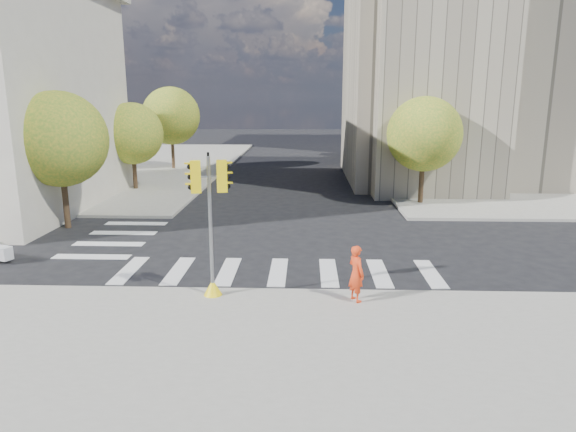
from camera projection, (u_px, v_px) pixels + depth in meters
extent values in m
plane|color=black|center=(283.00, 255.00, 20.29)|extent=(160.00, 160.00, 0.00)
cube|color=gray|center=(257.00, 429.00, 9.57)|extent=(30.00, 14.00, 0.15)
cube|color=gray|center=(525.00, 167.00, 44.88)|extent=(28.00, 40.00, 0.15)
cube|color=gray|center=(75.00, 165.00, 46.27)|extent=(28.00, 40.00, 0.15)
cube|color=#A19780|center=(527.00, 84.00, 37.57)|extent=(26.00, 14.00, 14.00)
cube|color=#A19780|center=(433.00, 83.00, 32.98)|extent=(8.00, 8.00, 14.00)
cube|color=#9EA0A3|center=(497.00, 15.00, 56.99)|extent=(20.00, 18.00, 30.00)
cylinder|color=#382616|center=(66.00, 203.00, 24.27)|extent=(0.28, 0.28, 2.45)
sphere|color=#3B7922|center=(59.00, 139.00, 23.59)|extent=(4.40, 4.40, 4.40)
cylinder|color=#382616|center=(135.00, 174.00, 34.03)|extent=(0.28, 0.28, 2.17)
sphere|color=#3B7922|center=(132.00, 134.00, 33.42)|extent=(4.00, 4.00, 4.00)
cylinder|color=#382616|center=(173.00, 154.00, 43.71)|extent=(0.28, 0.28, 2.62)
sphere|color=#3B7922|center=(171.00, 116.00, 42.98)|extent=(4.80, 4.80, 4.80)
cylinder|color=#382616|center=(421.00, 184.00, 29.49)|extent=(0.28, 0.28, 2.38)
sphere|color=#3B7922|center=(424.00, 134.00, 28.84)|extent=(4.20, 4.20, 4.20)
cylinder|color=#382616|center=(389.00, 159.00, 41.15)|extent=(0.28, 0.28, 2.52)
sphere|color=#3B7922|center=(391.00, 119.00, 40.45)|extent=(4.60, 4.60, 4.60)
cylinder|color=#382616|center=(371.00, 146.00, 52.86)|extent=(0.28, 0.28, 2.27)
sphere|color=#3B7922|center=(372.00, 119.00, 52.24)|extent=(4.00, 4.00, 4.00)
cylinder|color=black|center=(418.00, 128.00, 32.69)|extent=(0.12, 0.12, 8.00)
cube|color=black|center=(422.00, 63.00, 31.78)|extent=(0.35, 0.18, 0.22)
cylinder|color=black|center=(385.00, 119.00, 46.32)|extent=(0.12, 0.12, 8.00)
cube|color=black|center=(387.00, 73.00, 45.41)|extent=(0.35, 0.18, 0.22)
cone|color=yellow|center=(213.00, 287.00, 15.78)|extent=(0.56, 0.56, 0.50)
cylinder|color=gray|center=(211.00, 228.00, 15.35)|extent=(0.11, 0.11, 4.29)
cylinder|color=black|center=(208.00, 154.00, 14.85)|extent=(0.07, 0.07, 0.12)
cylinder|color=gray|center=(209.00, 176.00, 15.00)|extent=(0.89, 0.25, 0.06)
cube|color=yellow|center=(196.00, 177.00, 14.93)|extent=(0.34, 0.28, 0.95)
cube|color=yellow|center=(222.00, 176.00, 15.07)|extent=(0.34, 0.28, 0.95)
imported|color=#EE3C16|center=(356.00, 273.00, 15.20)|extent=(0.67, 0.75, 1.72)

